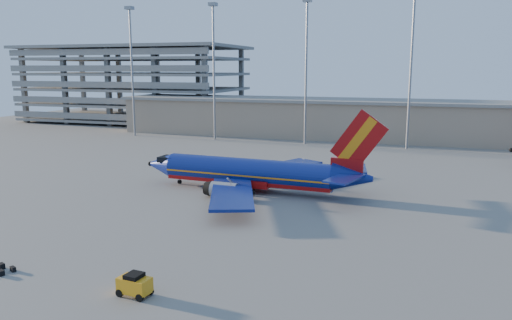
# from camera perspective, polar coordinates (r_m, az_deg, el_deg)

# --- Properties ---
(ground) EXTENTS (220.00, 220.00, 0.00)m
(ground) POSITION_cam_1_polar(r_m,az_deg,el_deg) (57.89, 0.02, -4.82)
(ground) COLOR slate
(ground) RESTS_ON ground
(terminal_building) EXTENTS (122.00, 16.00, 8.50)m
(terminal_building) POSITION_cam_1_polar(r_m,az_deg,el_deg) (111.73, 14.59, 4.50)
(terminal_building) COLOR gray
(terminal_building) RESTS_ON ground
(parking_garage) EXTENTS (62.00, 32.00, 21.40)m
(parking_garage) POSITION_cam_1_polar(r_m,az_deg,el_deg) (150.03, -13.66, 8.81)
(parking_garage) COLOR slate
(parking_garage) RESTS_ON ground
(light_mast_row) EXTENTS (101.60, 1.60, 28.65)m
(light_mast_row) POSITION_cam_1_polar(r_m,az_deg,el_deg) (99.78, 11.49, 11.57)
(light_mast_row) COLOR gray
(light_mast_row) RESTS_ON ground
(aircraft_main) EXTENTS (31.67, 30.43, 10.72)m
(aircraft_main) POSITION_cam_1_polar(r_m,az_deg,el_deg) (62.45, -0.27, -1.52)
(aircraft_main) COLOR navy
(aircraft_main) RESTS_ON ground
(baggage_tug) EXTENTS (2.35, 1.57, 1.60)m
(baggage_tug) POSITION_cam_1_polar(r_m,az_deg,el_deg) (35.76, -13.71, -13.63)
(baggage_tug) COLOR orange
(baggage_tug) RESTS_ON ground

